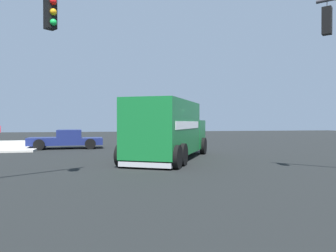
{
  "coord_description": "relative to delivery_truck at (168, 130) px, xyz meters",
  "views": [
    {
      "loc": [
        15.01,
        -2.61,
        1.95
      ],
      "look_at": [
        -1.69,
        1.03,
        1.73
      ],
      "focal_mm": 34.03,
      "sensor_mm": 36.0,
      "label": 1
    }
  ],
  "objects": [
    {
      "name": "pickup_navy",
      "position": [
        -8.3,
        -5.82,
        -0.82
      ],
      "size": [
        2.44,
        5.29,
        1.38
      ],
      "color": "navy",
      "rests_on": "ground"
    },
    {
      "name": "delivery_truck",
      "position": [
        0.0,
        0.0,
        0.0
      ],
      "size": [
        8.16,
        6.03,
        2.99
      ],
      "color": "#146B2D",
      "rests_on": "ground"
    },
    {
      "name": "ground_plane",
      "position": [
        1.02,
        -0.91,
        -1.55
      ],
      "size": [
        100.0,
        100.0,
        0.0
      ],
      "primitive_type": "plane",
      "color": "black"
    }
  ]
}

